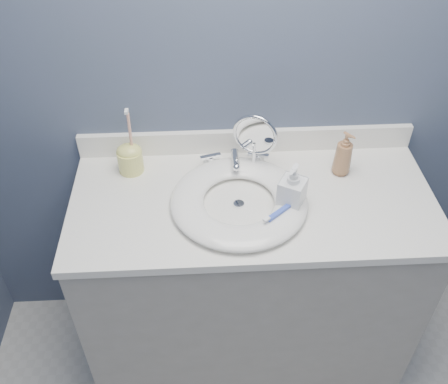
{
  "coord_description": "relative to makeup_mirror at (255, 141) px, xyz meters",
  "views": [
    {
      "loc": [
        -0.16,
        -0.24,
        2.01
      ],
      "look_at": [
        -0.1,
        0.94,
        0.94
      ],
      "focal_mm": 40.0,
      "sensor_mm": 36.0,
      "label": 1
    }
  ],
  "objects": [
    {
      "name": "soap_bottle_amber",
      "position": [
        0.3,
        -0.03,
        -0.04
      ],
      "size": [
        0.09,
        0.09,
        0.17
      ],
      "primitive_type": "imported",
      "rotation": [
        0.0,
        0.0,
        0.67
      ],
      "color": "#9A6A45",
      "rests_on": "countertop"
    },
    {
      "name": "back_wall",
      "position": [
        -0.02,
        0.13,
        0.19
      ],
      "size": [
        2.2,
        0.02,
        2.4
      ],
      "primitive_type": "cube",
      "color": "#4A546F",
      "rests_on": "ground"
    },
    {
      "name": "toothbrush_holder",
      "position": [
        -0.43,
        0.02,
        -0.07
      ],
      "size": [
        0.09,
        0.09,
        0.25
      ],
      "rotation": [
        0.0,
        0.0,
        0.36
      ],
      "color": "#E4E372",
      "rests_on": "countertop"
    },
    {
      "name": "drain",
      "position": [
        -0.07,
        -0.18,
        -0.12
      ],
      "size": [
        0.04,
        0.04,
        0.01
      ],
      "primitive_type": "cylinder",
      "color": "silver",
      "rests_on": "countertop"
    },
    {
      "name": "countertop",
      "position": [
        -0.02,
        -0.15,
        -0.14
      ],
      "size": [
        1.22,
        0.57,
        0.03
      ],
      "primitive_type": "cube",
      "color": "white",
      "rests_on": "vanity_cabinet"
    },
    {
      "name": "vanity_cabinet",
      "position": [
        -0.02,
        -0.15,
        -0.58
      ],
      "size": [
        1.2,
        0.55,
        0.85
      ],
      "primitive_type": "cube",
      "color": "#A59F96",
      "rests_on": "ground"
    },
    {
      "name": "soap_bottle_clear",
      "position": [
        0.1,
        -0.2,
        -0.04
      ],
      "size": [
        0.11,
        0.11,
        0.17
      ],
      "primitive_type": "imported",
      "rotation": [
        0.0,
        0.0,
        -0.52
      ],
      "color": "silver",
      "rests_on": "countertop"
    },
    {
      "name": "makeup_mirror",
      "position": [
        0.0,
        0.0,
        0.0
      ],
      "size": [
        0.15,
        0.09,
        0.23
      ],
      "rotation": [
        0.0,
        0.0,
        -0.39
      ],
      "color": "silver",
      "rests_on": "countertop"
    },
    {
      "name": "backsplash",
      "position": [
        -0.02,
        0.12,
        -0.08
      ],
      "size": [
        1.22,
        0.02,
        0.09
      ],
      "primitive_type": "cube",
      "color": "white",
      "rests_on": "countertop"
    },
    {
      "name": "toothbrush_lying",
      "position": [
        0.07,
        -0.25,
        -0.08
      ],
      "size": [
        0.14,
        0.12,
        0.02
      ],
      "rotation": [
        0.0,
        0.0,
        0.69
      ],
      "color": "blue",
      "rests_on": "basin"
    },
    {
      "name": "faucet",
      "position": [
        -0.07,
        0.02,
        -0.1
      ],
      "size": [
        0.25,
        0.13,
        0.07
      ],
      "color": "silver",
      "rests_on": "countertop"
    },
    {
      "name": "basin",
      "position": [
        -0.07,
        -0.18,
        -0.11
      ],
      "size": [
        0.45,
        0.45,
        0.04
      ],
      "primitive_type": null,
      "color": "white",
      "rests_on": "countertop"
    }
  ]
}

